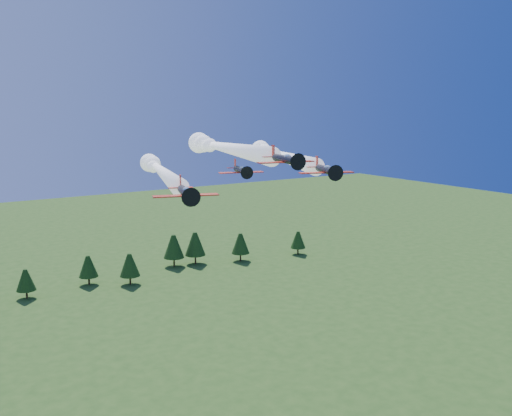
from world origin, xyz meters
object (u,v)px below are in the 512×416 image
plane_lead (222,147)px  plane_left (160,170)px  plane_slot (241,170)px  plane_right (279,155)px

plane_lead → plane_left: size_ratio=0.84×
plane_left → plane_slot: size_ratio=6.69×
plane_lead → plane_right: plane_lead is taller
plane_left → plane_right: bearing=-12.0°
plane_right → plane_slot: plane_right is taller
plane_right → plane_slot: 18.89m
plane_slot → plane_lead: bearing=97.2°
plane_left → plane_slot: 21.99m
plane_right → plane_slot: bearing=-122.0°
plane_lead → plane_right: (13.72, 3.96, -2.18)m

